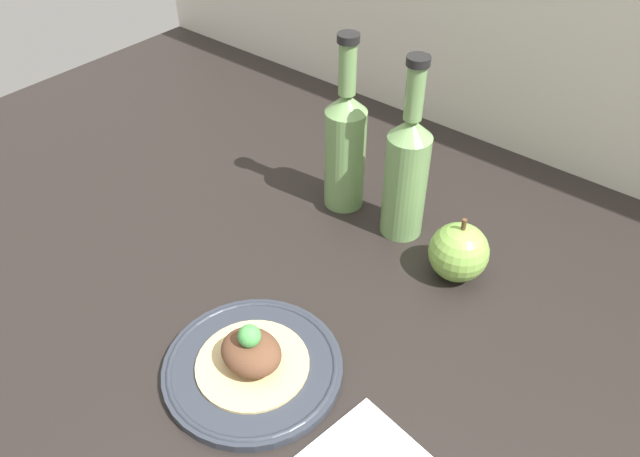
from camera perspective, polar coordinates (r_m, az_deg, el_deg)
The scene contains 6 objects.
ground_plane at distance 92.25cm, azimuth -0.37°, elevation -6.55°, with size 180.00×110.00×4.00cm, color black.
plate at distance 81.31cm, azimuth -6.16°, elevation -12.49°, with size 22.87×22.87×1.46cm.
plated_food at distance 79.23cm, azimuth -6.29°, elevation -11.33°, with size 14.41×14.41×7.04cm.
cider_bottle_left at distance 100.28cm, azimuth 2.32°, elevation 7.61°, with size 6.68×6.68×29.72cm.
cider_bottle_right at distance 94.95cm, azimuth 7.91°, elevation 5.16°, with size 6.68×6.68×29.72cm.
apple at distance 92.44cm, azimuth 12.56°, elevation -2.12°, with size 8.78×8.78×10.46cm.
Camera 1 is at (40.65, -48.65, 65.02)cm, focal length 35.00 mm.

